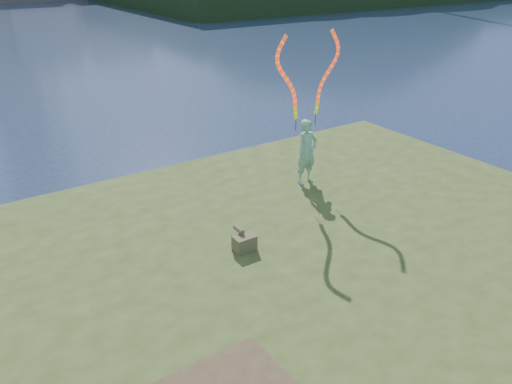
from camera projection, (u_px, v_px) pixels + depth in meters
ground at (229, 307)px, 9.57m from camera, size 320.00×320.00×0.00m
grassy_knoll at (305, 368)px, 7.70m from camera, size 20.00×18.00×0.80m
woman_with_ribbons at (307, 130)px, 12.31m from camera, size 2.06×0.45×4.05m
canvas_bag at (244, 242)px, 9.87m from camera, size 0.44×0.50×0.41m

